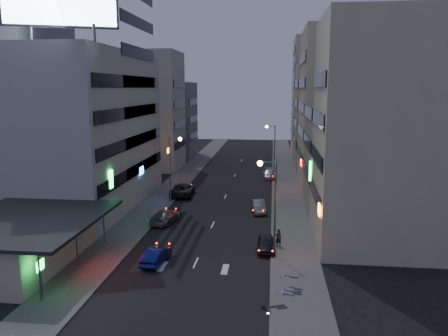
# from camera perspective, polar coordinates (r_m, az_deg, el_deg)

# --- Properties ---
(ground) EXTENTS (180.00, 180.00, 0.00)m
(ground) POSITION_cam_1_polar(r_m,az_deg,el_deg) (32.50, -5.00, -14.95)
(ground) COLOR black
(ground) RESTS_ON ground
(sidewalk_left) EXTENTS (4.00, 120.00, 0.12)m
(sidewalk_left) POSITION_cam_1_polar(r_m,az_deg,el_deg) (61.97, -6.80, -2.57)
(sidewalk_left) COLOR #4C4C4F
(sidewalk_left) RESTS_ON ground
(sidewalk_right) EXTENTS (4.00, 120.00, 0.12)m
(sidewalk_right) POSITION_cam_1_polar(r_m,az_deg,el_deg) (60.40, 8.17, -2.94)
(sidewalk_right) COLOR #4C4C4F
(sidewalk_right) RESTS_ON ground
(food_court) EXTENTS (11.00, 13.00, 3.88)m
(food_court) POSITION_cam_1_polar(r_m,az_deg,el_deg) (38.52, -25.38, -8.65)
(food_court) COLOR #C4B599
(food_court) RESTS_ON ground
(white_building) EXTENTS (14.00, 24.00, 18.00)m
(white_building) POSITION_cam_1_polar(r_m,az_deg,el_deg) (54.13, -18.81, 4.66)
(white_building) COLOR #AAAAA5
(white_building) RESTS_ON ground
(grey_tower) EXTENTS (10.00, 14.00, 34.00)m
(grey_tower) POSITION_cam_1_polar(r_m,az_deg,el_deg) (60.93, -25.90, 12.31)
(grey_tower) COLOR slate
(grey_tower) RESTS_ON ground
(shophouse_near) EXTENTS (10.00, 11.00, 20.00)m
(shophouse_near) POSITION_cam_1_polar(r_m,az_deg,el_deg) (40.47, 19.31, 4.30)
(shophouse_near) COLOR #C4B599
(shophouse_near) RESTS_ON ground
(shophouse_mid) EXTENTS (11.00, 12.00, 16.00)m
(shophouse_mid) POSITION_cam_1_polar(r_m,az_deg,el_deg) (51.98, 16.95, 3.44)
(shophouse_mid) COLOR tan
(shophouse_mid) RESTS_ON ground
(shophouse_far) EXTENTS (10.00, 14.00, 22.00)m
(shophouse_far) POSITION_cam_1_polar(r_m,az_deg,el_deg) (64.46, 14.58, 7.50)
(shophouse_far) COLOR #C4B599
(shophouse_far) RESTS_ON ground
(far_left_a) EXTENTS (11.00, 10.00, 20.00)m
(far_left_a) POSITION_cam_1_polar(r_m,az_deg,el_deg) (76.93, -9.89, 7.35)
(far_left_a) COLOR #AAAAA5
(far_left_a) RESTS_ON ground
(far_left_b) EXTENTS (12.00, 10.00, 15.00)m
(far_left_b) POSITION_cam_1_polar(r_m,az_deg,el_deg) (89.73, -7.82, 6.22)
(far_left_b) COLOR slate
(far_left_b) RESTS_ON ground
(far_right_a) EXTENTS (11.00, 12.00, 18.00)m
(far_right_a) POSITION_cam_1_polar(r_m,az_deg,el_deg) (79.48, 13.37, 6.60)
(far_right_a) COLOR tan
(far_right_a) RESTS_ON ground
(far_right_b) EXTENTS (12.00, 12.00, 24.00)m
(far_right_b) POSITION_cam_1_polar(r_m,az_deg,el_deg) (93.32, 12.74, 8.99)
(far_right_b) COLOR #C4B599
(far_right_b) RESTS_ON ground
(street_lamp_right_near) EXTENTS (1.60, 0.44, 8.02)m
(street_lamp_right_near) POSITION_cam_1_polar(r_m,az_deg,el_deg) (35.79, 6.11, -3.45)
(street_lamp_right_near) COLOR #595B60
(street_lamp_right_near) RESTS_ON sidewalk_right
(street_lamp_left) EXTENTS (1.60, 0.44, 8.02)m
(street_lamp_left) POSITION_cam_1_polar(r_m,az_deg,el_deg) (52.83, -6.68, 1.04)
(street_lamp_left) COLOR #595B60
(street_lamp_left) RESTS_ON sidewalk_left
(street_lamp_right_far) EXTENTS (1.60, 0.44, 8.02)m
(street_lamp_right_far) POSITION_cam_1_polar(r_m,az_deg,el_deg) (69.29, 6.31, 3.27)
(street_lamp_right_far) COLOR #595B60
(street_lamp_right_far) RESTS_ON sidewalk_right
(parked_car_right_near) EXTENTS (1.61, 3.77, 1.27)m
(parked_car_right_near) POSITION_cam_1_polar(r_m,az_deg,el_deg) (38.46, 5.52, -9.81)
(parked_car_right_near) COLOR #232427
(parked_car_right_near) RESTS_ON ground
(parked_car_right_mid) EXTENTS (1.90, 4.12, 1.31)m
(parked_car_right_mid) POSITION_cam_1_polar(r_m,az_deg,el_deg) (49.81, 4.55, -5.04)
(parked_car_right_mid) COLOR gray
(parked_car_right_mid) RESTS_ON ground
(parked_car_left) EXTENTS (3.01, 6.06, 1.65)m
(parked_car_left) POSITION_cam_1_polar(r_m,az_deg,el_deg) (57.38, -5.41, -2.81)
(parked_car_left) COLOR #28282E
(parked_car_left) RESTS_ON ground
(parked_car_right_far) EXTENTS (2.21, 4.94, 1.41)m
(parked_car_right_far) POSITION_cam_1_polar(r_m,az_deg,el_deg) (68.38, 5.98, -0.77)
(parked_car_right_far) COLOR #ABAEB3
(parked_car_right_far) RESTS_ON ground
(road_car_blue) EXTENTS (1.72, 4.00, 1.28)m
(road_car_blue) POSITION_cam_1_polar(r_m,az_deg,el_deg) (36.14, -8.87, -11.24)
(road_car_blue) COLOR navy
(road_car_blue) RESTS_ON ground
(road_car_silver) EXTENTS (2.86, 5.07, 1.39)m
(road_car_silver) POSITION_cam_1_polar(r_m,az_deg,el_deg) (46.31, -7.63, -6.25)
(road_car_silver) COLOR #95969C
(road_car_silver) RESTS_ON ground
(person) EXTENTS (0.69, 0.59, 1.59)m
(person) POSITION_cam_1_polar(r_m,az_deg,el_deg) (39.16, 7.11, -9.04)
(person) COLOR black
(person) RESTS_ON sidewalk_right
(scooter_black_a) EXTENTS (1.26, 2.01, 1.16)m
(scooter_black_a) POSITION_cam_1_polar(r_m,az_deg,el_deg) (29.53, 7.91, -16.24)
(scooter_black_a) COLOR black
(scooter_black_a) RESTS_ON sidewalk_right
(scooter_silver_a) EXTENTS (1.08, 1.74, 1.01)m
(scooter_silver_a) POSITION_cam_1_polar(r_m,az_deg,el_deg) (31.05, 9.34, -15.05)
(scooter_silver_a) COLOR #BABCC3
(scooter_silver_a) RESTS_ON sidewalk_right
(scooter_blue) EXTENTS (0.71, 1.84, 1.11)m
(scooter_blue) POSITION_cam_1_polar(r_m,az_deg,el_deg) (31.34, 10.13, -14.72)
(scooter_blue) COLOR navy
(scooter_blue) RESTS_ON sidewalk_right
(scooter_black_b) EXTENTS (1.12, 1.71, 0.99)m
(scooter_black_b) POSITION_cam_1_polar(r_m,az_deg,el_deg) (31.72, 10.33, -14.52)
(scooter_black_b) COLOR black
(scooter_black_b) RESTS_ON sidewalk_right
(scooter_silver_b) EXTENTS (0.98, 1.89, 1.10)m
(scooter_silver_b) POSITION_cam_1_polar(r_m,az_deg,el_deg) (33.66, 9.78, -12.89)
(scooter_silver_b) COLOR #95999C
(scooter_silver_b) RESTS_ON sidewalk_right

